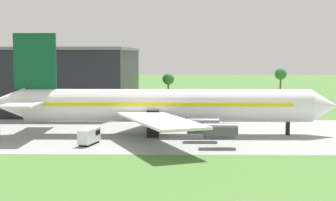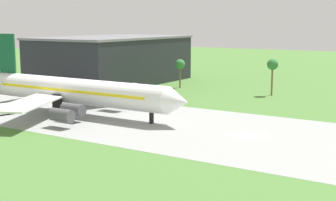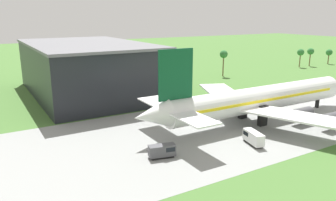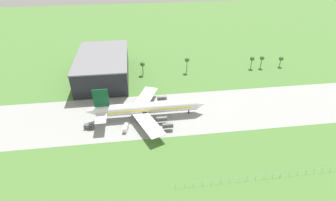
{
  "view_description": "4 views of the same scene",
  "coord_description": "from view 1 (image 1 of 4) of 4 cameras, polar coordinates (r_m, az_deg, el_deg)",
  "views": [
    {
      "loc": [
        -45.71,
        -103.4,
        16.15
      ],
      "look_at": [
        -47.52,
        -1.19,
        6.9
      ],
      "focal_mm": 55.0,
      "sensor_mm": 36.0,
      "label": 1
    },
    {
      "loc": [
        36.35,
        -90.51,
        23.66
      ],
      "look_at": [
        -19.0,
        -1.19,
        5.9
      ],
      "focal_mm": 50.0,
      "sensor_mm": 36.0,
      "label": 2
    },
    {
      "loc": [
        -111.04,
        -60.7,
        27.21
      ],
      "look_at": [
        -76.04,
        -1.19,
        9.17
      ],
      "focal_mm": 35.0,
      "sensor_mm": 36.0,
      "label": 3
    },
    {
      "loc": [
        -53.06,
        -128.68,
        92.31
      ],
      "look_at": [
        -35.41,
        5.0,
        6.0
      ],
      "focal_mm": 28.0,
      "sensor_mm": 36.0,
      "label": 4
    }
  ],
  "objects": [
    {
      "name": "terminal_building",
      "position": [
        159.58,
        -10.55,
        2.52
      ],
      "size": [
        36.72,
        61.2,
        17.98
      ],
      "color": "black",
      "rests_on": "ground_plane"
    },
    {
      "name": "jet_airliner",
      "position": [
        102.78,
        -0.72,
        -0.59
      ],
      "size": [
        70.46,
        54.09,
        20.3
      ],
      "color": "white",
      "rests_on": "ground_plane"
    },
    {
      "name": "baggage_tug",
      "position": [
        93.23,
        -8.69,
        -3.9
      ],
      "size": [
        3.34,
        6.18,
        2.89
      ],
      "color": "black",
      "rests_on": "ground_plane"
    }
  ]
}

